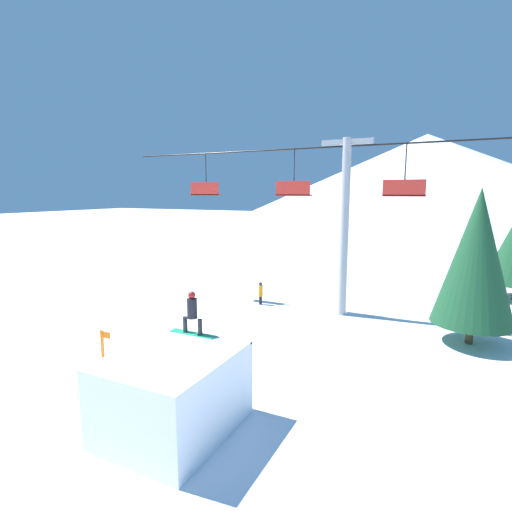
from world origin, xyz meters
The scene contains 8 objects.
ground_plane centered at (0.00, 0.00, 0.00)m, with size 220.00×220.00×0.00m, color white.
mountain_ridge centered at (0.00, 90.04, 9.28)m, with size 84.75×84.75×18.56m.
snow_ramp centered at (0.37, 0.57, 1.01)m, with size 2.76×3.32×2.03m.
snowboarder centered at (-0.01, 1.97, 2.63)m, with size 1.45×0.28×1.24m.
chairlift centered at (1.69, 12.10, 5.26)m, with size 24.63×0.44×8.51m.
pine_tree_near centered at (7.26, 10.57, 3.51)m, with size 3.05×3.05×6.19m.
trail_marker centered at (-3.28, 1.70, 0.91)m, with size 0.41×0.10×1.70m.
distant_skier centered at (-2.69, 11.95, 0.67)m, with size 0.24×0.24×1.23m.
Camera 1 is at (6.39, -6.89, 5.98)m, focal length 28.00 mm.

